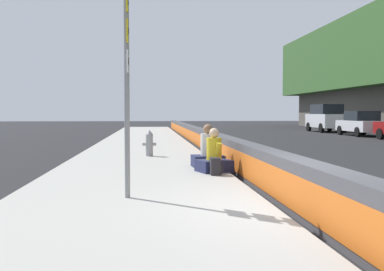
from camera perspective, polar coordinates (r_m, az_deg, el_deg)
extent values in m
plane|color=#232326|center=(7.21, 14.23, -9.91)|extent=(160.00, 160.00, 0.00)
cube|color=#A8A59E|center=(6.79, -7.67, -10.04)|extent=(80.00, 4.40, 0.14)
cube|color=#47474C|center=(7.13, 14.27, -6.58)|extent=(76.00, 0.44, 0.85)
cube|color=orange|center=(7.06, 12.53, -6.99)|extent=(74.48, 0.01, 0.54)
cylinder|color=gray|center=(7.71, -8.24, 5.49)|extent=(0.09, 0.09, 3.60)
cube|color=yellow|center=(7.93, -8.17, 16.39)|extent=(0.44, 0.02, 0.36)
cube|color=black|center=(7.92, -8.06, 16.39)|extent=(0.30, 0.01, 0.10)
cube|color=yellow|center=(7.82, -8.14, 12.83)|extent=(0.44, 0.02, 0.36)
cube|color=black|center=(7.82, -8.03, 12.83)|extent=(0.30, 0.01, 0.10)
cube|color=white|center=(7.75, -8.11, 9.19)|extent=(0.44, 0.02, 0.36)
cube|color=black|center=(7.75, -8.01, 9.19)|extent=(0.30, 0.01, 0.10)
cylinder|color=gray|center=(15.13, -5.41, -1.24)|extent=(0.24, 0.24, 0.72)
cone|color=gray|center=(15.11, -5.42, 0.42)|extent=(0.26, 0.26, 0.16)
cylinder|color=gray|center=(15.13, -4.77, -1.10)|extent=(0.10, 0.12, 0.10)
cylinder|color=gray|center=(15.13, -6.06, -1.11)|extent=(0.10, 0.12, 0.10)
cube|color=#23284C|center=(11.09, 2.80, -3.85)|extent=(0.87, 0.94, 0.29)
cylinder|color=gold|center=(11.05, 2.81, -1.71)|extent=(0.37, 0.37, 0.55)
sphere|color=beige|center=(11.03, 2.81, 0.33)|extent=(0.24, 0.24, 0.24)
cylinder|color=gold|center=(11.24, 2.34, -1.91)|extent=(0.31, 0.21, 0.48)
cylinder|color=gold|center=(10.88, 3.29, -2.07)|extent=(0.31, 0.21, 0.48)
cube|color=#23284C|center=(12.10, 2.01, -3.25)|extent=(0.76, 0.87, 0.31)
cylinder|color=beige|center=(12.06, 2.01, -1.15)|extent=(0.39, 0.39, 0.58)
sphere|color=#8E6647|center=(12.03, 2.02, 0.83)|extent=(0.26, 0.26, 0.26)
cylinder|color=beige|center=(12.27, 1.80, -1.35)|extent=(0.31, 0.16, 0.51)
cylinder|color=beige|center=(11.85, 2.23, -1.50)|extent=(0.31, 0.16, 0.51)
cube|color=#232328|center=(10.53, 2.92, -3.91)|extent=(0.32, 0.22, 0.40)
cube|color=#232328|center=(10.55, 3.68, -4.23)|extent=(0.22, 0.06, 0.20)
cylinder|color=black|center=(29.05, 22.72, 0.18)|extent=(0.67, 0.24, 0.66)
cube|color=silver|center=(33.16, 20.57, 1.15)|extent=(4.54, 1.89, 0.72)
cube|color=black|center=(33.06, 20.66, 2.34)|extent=(2.23, 1.66, 0.66)
cylinder|color=black|center=(34.14, 18.23, 0.63)|extent=(0.66, 0.23, 0.66)
cylinder|color=black|center=(34.84, 20.85, 0.63)|extent=(0.66, 0.23, 0.66)
cylinder|color=black|center=(31.50, 20.23, 0.42)|extent=(0.66, 0.23, 0.66)
cylinder|color=black|center=(32.26, 23.02, 0.42)|extent=(0.66, 0.23, 0.66)
cube|color=silver|center=(39.04, 16.55, 1.80)|extent=(4.85, 2.04, 1.10)
cube|color=black|center=(38.95, 16.63, 3.20)|extent=(3.14, 1.81, 0.80)
cylinder|color=black|center=(40.20, 14.54, 1.07)|extent=(0.77, 0.24, 0.76)
cylinder|color=black|center=(40.82, 17.00, 1.07)|extent=(0.77, 0.24, 0.76)
cylinder|color=black|center=(37.30, 16.04, 0.92)|extent=(0.77, 0.24, 0.76)
cylinder|color=black|center=(37.97, 18.66, 0.91)|extent=(0.77, 0.24, 0.76)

